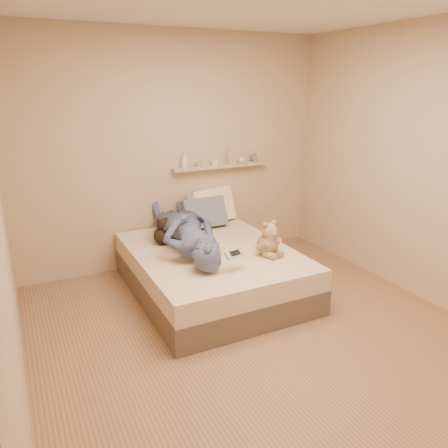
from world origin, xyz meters
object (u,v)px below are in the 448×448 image
pillow_grey (204,213)px  person (185,230)px  pillow_cream (212,206)px  game_console (235,254)px  teddy_bear (269,241)px  wall_shelf (221,166)px  bed (212,271)px  dark_plush (163,233)px

pillow_grey → person: bearing=-130.7°
pillow_cream → person: (-0.60, -0.65, -0.01)m
game_console → teddy_bear: size_ratio=0.54×
person → wall_shelf: wall_shelf is taller
game_console → person: size_ratio=0.12×
game_console → pillow_grey: bearing=78.1°
pillow_cream → pillow_grey: 0.22m
bed → teddy_bear: (0.43, -0.37, 0.37)m
bed → person: bearing=139.0°
pillow_cream → person: size_ratio=0.35×
pillow_cream → game_console: bearing=-107.1°
teddy_bear → dark_plush: bearing=137.9°
pillow_cream → pillow_grey: (-0.16, -0.14, -0.03)m
game_console → wall_shelf: wall_shelf is taller
game_console → pillow_cream: (0.43, 1.39, 0.04)m
game_console → pillow_grey: size_ratio=0.38×
pillow_grey → game_console: bearing=-101.9°
teddy_bear → pillow_grey: pillow_grey is taller
dark_plush → person: size_ratio=0.18×
bed → game_console: game_console is taller
bed → pillow_cream: pillow_cream is taller
bed → pillow_grey: 0.83m
bed → game_console: bearing=-93.4°
dark_plush → game_console: bearing=-69.4°
wall_shelf → pillow_cream: bearing=-153.2°
bed → pillow_grey: (0.23, 0.69, 0.40)m
dark_plush → pillow_grey: (0.61, 0.33, 0.05)m
person → pillow_grey: bearing=-124.8°
game_console → wall_shelf: size_ratio=0.16×
wall_shelf → person: bearing=-136.2°
teddy_bear → pillow_grey: 1.08m
dark_plush → wall_shelf: 1.20m
dark_plush → pillow_grey: size_ratio=0.58×
game_console → person: person is taller
bed → pillow_grey: pillow_grey is taller
person → pillow_cream: bearing=-126.9°
teddy_bear → pillow_cream: 1.20m
teddy_bear → wall_shelf: (0.12, 1.28, 0.51)m
bed → pillow_cream: (0.39, 0.83, 0.43)m
pillow_grey → wall_shelf: (0.32, 0.22, 0.48)m
dark_plush → wall_shelf: (0.93, 0.54, 0.53)m
bed → pillow_grey: bearing=71.6°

